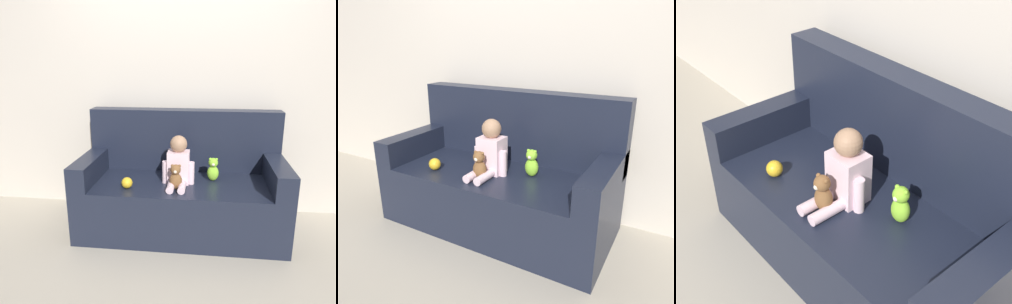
# 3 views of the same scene
# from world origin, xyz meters

# --- Properties ---
(ground_plane) EXTENTS (12.00, 12.00, 0.00)m
(ground_plane) POSITION_xyz_m (0.00, 0.00, 0.00)
(ground_plane) COLOR #B7AD99
(wall_back) EXTENTS (8.00, 0.05, 2.60)m
(wall_back) POSITION_xyz_m (0.00, 0.50, 1.30)
(wall_back) COLOR beige
(wall_back) RESTS_ON ground_plane
(couch) EXTENTS (1.78, 0.83, 1.05)m
(couch) POSITION_xyz_m (0.00, 0.06, 0.36)
(couch) COLOR black
(couch) RESTS_ON ground_plane
(person_baby) EXTENTS (0.28, 0.35, 0.42)m
(person_baby) POSITION_xyz_m (-0.02, -0.07, 0.64)
(person_baby) COLOR silver
(person_baby) RESTS_ON couch
(teddy_bear_brown) EXTENTS (0.13, 0.10, 0.21)m
(teddy_bear_brown) POSITION_xyz_m (-0.03, -0.21, 0.57)
(teddy_bear_brown) COLOR brown
(teddy_bear_brown) RESTS_ON couch
(plush_toy_side) EXTENTS (0.10, 0.10, 0.21)m
(plush_toy_side) POSITION_xyz_m (0.27, 0.03, 0.57)
(plush_toy_side) COLOR #8CD133
(plush_toy_side) RESTS_ON couch
(toy_ball) EXTENTS (0.09, 0.09, 0.09)m
(toy_ball) POSITION_xyz_m (-0.43, -0.23, 0.52)
(toy_ball) COLOR gold
(toy_ball) RESTS_ON couch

